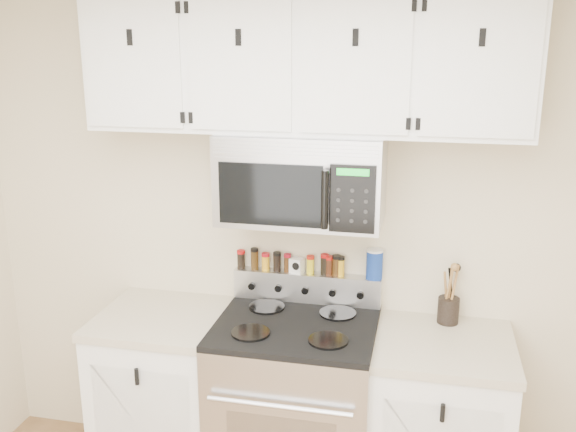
{
  "coord_description": "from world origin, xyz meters",
  "views": [
    {
      "loc": [
        0.56,
        -1.31,
        2.26
      ],
      "look_at": [
        -0.04,
        1.45,
        1.47
      ],
      "focal_mm": 40.0,
      "sensor_mm": 36.0,
      "label": 1
    }
  ],
  "objects_px": {
    "salt_canister": "(374,264)",
    "range": "(295,409)",
    "microwave": "(302,178)",
    "utensil_crock": "(448,308)"
  },
  "relations": [
    {
      "from": "utensil_crock",
      "to": "salt_canister",
      "type": "distance_m",
      "value": 0.41
    },
    {
      "from": "range",
      "to": "utensil_crock",
      "type": "relative_size",
      "value": 3.67
    },
    {
      "from": "utensil_crock",
      "to": "salt_canister",
      "type": "bearing_deg",
      "value": 172.26
    },
    {
      "from": "salt_canister",
      "to": "range",
      "type": "bearing_deg",
      "value": -140.3
    },
    {
      "from": "range",
      "to": "utensil_crock",
      "type": "height_order",
      "value": "utensil_crock"
    },
    {
      "from": "microwave",
      "to": "salt_canister",
      "type": "height_order",
      "value": "microwave"
    },
    {
      "from": "microwave",
      "to": "salt_canister",
      "type": "distance_m",
      "value": 0.59
    },
    {
      "from": "utensil_crock",
      "to": "microwave",
      "type": "bearing_deg",
      "value": -171.53
    },
    {
      "from": "range",
      "to": "microwave",
      "type": "bearing_deg",
      "value": 89.77
    },
    {
      "from": "range",
      "to": "salt_canister",
      "type": "distance_m",
      "value": 0.82
    }
  ]
}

